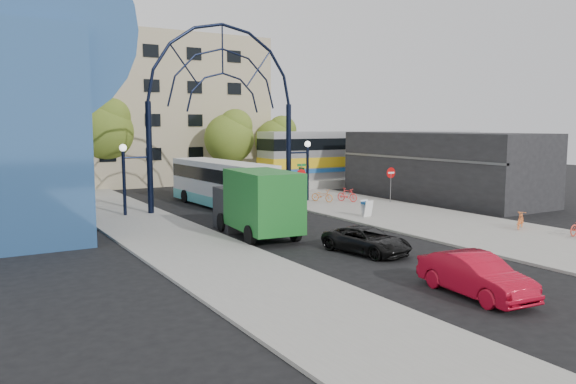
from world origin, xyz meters
TOP-DOWN VIEW (x-y plane):
  - ground at (0.00, 0.00)m, footprint 120.00×120.00m
  - sidewalk_east at (8.00, 4.00)m, footprint 8.00×56.00m
  - plaza_west at (-6.50, 6.00)m, footprint 5.00×50.00m
  - gateway_arch at (0.00, 14.00)m, footprint 13.64×0.44m
  - stop_sign at (4.80, 12.00)m, footprint 0.80×0.07m
  - do_not_enter_sign at (11.00, 10.00)m, footprint 0.76×0.07m
  - street_name_sign at (5.20, 12.60)m, footprint 0.70×0.70m
  - sandwich_board at (5.60, 5.98)m, footprint 0.55×0.61m
  - commercial_block_east at (16.00, 10.00)m, footprint 6.00×16.00m
  - apartment_block at (2.00, 34.97)m, footprint 20.00×12.10m
  - train_platform at (20.00, 22.00)m, footprint 32.00×5.00m
  - train_car at (20.00, 22.00)m, footprint 25.10×3.05m
  - tree_north_a at (6.12, 25.93)m, footprint 4.48×4.48m
  - tree_north_b at (-3.88, 29.93)m, footprint 5.12×5.12m
  - tree_north_c at (12.12, 27.93)m, footprint 4.16×4.16m
  - city_bus at (0.14, 14.73)m, footprint 3.01×11.44m
  - green_truck at (-2.52, 4.68)m, footprint 3.06×6.83m
  - black_suv at (-0.20, -1.22)m, footprint 2.63×4.38m
  - red_sedan at (-1.08, -7.86)m, footprint 1.85×4.33m
  - bike_near_a at (7.06, 12.77)m, footprint 1.28×1.81m
  - bike_near_b at (8.62, 11.89)m, footprint 1.04×1.67m
  - bike_far_b at (10.06, -1.29)m, footprint 1.52×1.03m

SIDE VIEW (x-z plane):
  - ground at x=0.00m, z-range 0.00..0.00m
  - sidewalk_east at x=8.00m, z-range 0.00..0.12m
  - plaza_west at x=-6.50m, z-range 0.00..0.12m
  - train_platform at x=20.00m, z-range 0.00..0.80m
  - bike_far_b at x=10.06m, z-range 0.12..1.01m
  - black_suv at x=-0.20m, z-range 0.00..1.14m
  - bike_near_a at x=7.06m, z-range 0.12..1.02m
  - bike_near_b at x=8.62m, z-range 0.12..1.09m
  - red_sedan at x=-1.08m, z-range 0.00..1.39m
  - sandwich_board at x=5.60m, z-range 0.25..1.24m
  - city_bus at x=0.14m, z-range 0.07..3.19m
  - green_truck at x=-2.52m, z-range 0.00..3.35m
  - do_not_enter_sign at x=11.00m, z-range 0.74..3.22m
  - stop_sign at x=4.80m, z-range 0.74..3.24m
  - street_name_sign at x=5.20m, z-range 0.73..3.53m
  - commercial_block_east at x=16.00m, z-range 0.00..5.00m
  - train_car at x=20.00m, z-range 0.80..5.00m
  - tree_north_c at x=12.12m, z-range 1.03..7.53m
  - tree_north_a at x=6.12m, z-range 1.11..8.11m
  - tree_north_b at x=-3.88m, z-range 1.27..9.27m
  - apartment_block at x=2.00m, z-range 0.00..14.00m
  - gateway_arch at x=0.00m, z-range 2.51..14.61m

